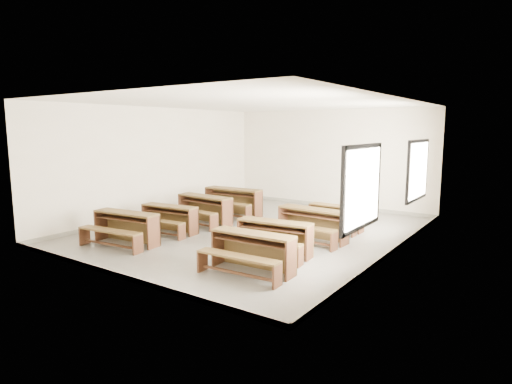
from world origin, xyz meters
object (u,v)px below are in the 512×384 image
Objects in this scene: desk_set_7 at (335,216)px; desk_set_1 at (168,217)px; desk_set_5 at (274,235)px; desk_set_4 at (251,249)px; desk_set_6 at (312,222)px; desk_set_3 at (232,200)px; desk_set_2 at (203,207)px; desk_set_0 at (125,226)px.

desk_set_1 is at bearing -140.01° from desk_set_7.
desk_set_1 is 1.11× the size of desk_set_7.
desk_set_1 reaches higher than desk_set_7.
desk_set_4 is at bearing -85.11° from desk_set_5.
desk_set_6 reaches higher than desk_set_5.
desk_set_3 is (-0.03, 2.63, 0.07)m from desk_set_1.
desk_set_6 is at bearing -24.70° from desk_set_3.
desk_set_6 is at bearing 79.13° from desk_set_5.
desk_set_2 is at bearing -176.55° from desk_set_6.
desk_set_3 is (-0.02, 3.95, 0.05)m from desk_set_0.
desk_set_0 is 0.92× the size of desk_set_3.
desk_set_1 is 3.64m from desk_set_4.
desk_set_5 is 2.78m from desk_set_7.
desk_set_5 is (3.18, -1.41, -0.03)m from desk_set_2.
desk_set_0 is 5.17m from desk_set_7.
desk_set_1 is at bearing 170.97° from desk_set_5.
desk_set_6 is at bearing 89.77° from desk_set_4.
desk_set_2 is 4.24m from desk_set_4.
desk_set_2 is 1.06× the size of desk_set_4.
desk_set_2 is at bearing 140.54° from desk_set_4.
desk_set_5 is at bearing -44.23° from desk_set_3.
desk_set_3 reaches higher than desk_set_5.
desk_set_7 is (3.30, 3.97, -0.06)m from desk_set_0.
desk_set_7 is (3.28, 1.36, -0.07)m from desk_set_2.
desk_set_4 is (3.45, -3.86, -0.05)m from desk_set_3.
desk_set_5 is at bearing -20.76° from desk_set_2.
desk_set_3 is 3.56m from desk_set_6.
desk_set_6 reaches higher than desk_set_7.
desk_set_5 is at bearing -8.46° from desk_set_1.
desk_set_1 is 0.91× the size of desk_set_2.
desk_set_2 is 0.94× the size of desk_set_3.
desk_set_3 is 5.18m from desk_set_4.
desk_set_7 is at bearing -3.29° from desk_set_3.
desk_set_2 is (0.02, 1.29, 0.05)m from desk_set_1.
desk_set_7 is at bearing 92.36° from desk_set_6.
desk_set_3 is 3.33m from desk_set_7.
desk_set_3 is at bearing 84.38° from desk_set_1.
desk_set_3 is at bearing 161.41° from desk_set_6.
desk_set_2 is 1.05× the size of desk_set_5.
desk_set_6 reaches higher than desk_set_1.
desk_set_2 is 3.48m from desk_set_5.
desk_set_4 is at bearing -33.26° from desk_set_2.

